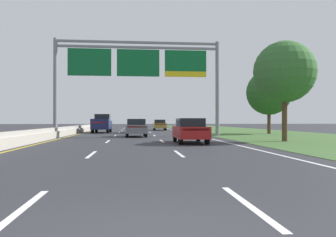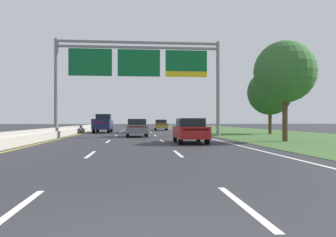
{
  "view_description": "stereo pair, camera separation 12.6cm",
  "coord_description": "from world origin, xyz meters",
  "px_view_note": "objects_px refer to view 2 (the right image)",
  "views": [
    {
      "loc": [
        -0.06,
        -4.12,
        1.42
      ],
      "look_at": [
        1.99,
        16.7,
        1.55
      ],
      "focal_mm": 36.7,
      "sensor_mm": 36.0,
      "label": 1
    },
    {
      "loc": [
        0.06,
        -4.13,
        1.42
      ],
      "look_at": [
        1.99,
        16.7,
        1.55
      ],
      "focal_mm": 36.7,
      "sensor_mm": 36.0,
      "label": 2
    }
  ],
  "objects_px": {
    "car_blue_centre_lane_sedan": "(137,126)",
    "roadside_tree_mid": "(270,93)",
    "car_grey_centre_lane_sedan": "(137,127)",
    "roadside_tree_near": "(285,72)",
    "overhead_sign_gantry": "(139,67)",
    "car_gold_right_lane_sedan": "(161,125)",
    "pickup_truck_navy": "(103,124)",
    "car_red_right_lane_sedan": "(190,130)"
  },
  "relations": [
    {
      "from": "overhead_sign_gantry",
      "to": "car_blue_centre_lane_sedan",
      "type": "distance_m",
      "value": 10.16
    },
    {
      "from": "overhead_sign_gantry",
      "to": "car_gold_right_lane_sedan",
      "type": "relative_size",
      "value": 3.39
    },
    {
      "from": "roadside_tree_near",
      "to": "car_gold_right_lane_sedan",
      "type": "bearing_deg",
      "value": 102.88
    },
    {
      "from": "car_red_right_lane_sedan",
      "to": "car_gold_right_lane_sedan",
      "type": "xyz_separation_m",
      "value": [
        0.2,
        28.95,
        0.0
      ]
    },
    {
      "from": "overhead_sign_gantry",
      "to": "car_grey_centre_lane_sedan",
      "type": "relative_size",
      "value": 3.41
    },
    {
      "from": "pickup_truck_navy",
      "to": "roadside_tree_near",
      "type": "distance_m",
      "value": 23.62
    },
    {
      "from": "car_grey_centre_lane_sedan",
      "to": "car_blue_centre_lane_sedan",
      "type": "bearing_deg",
      "value": -0.24
    },
    {
      "from": "car_gold_right_lane_sedan",
      "to": "car_blue_centre_lane_sedan",
      "type": "height_order",
      "value": "same"
    },
    {
      "from": "pickup_truck_navy",
      "to": "car_gold_right_lane_sedan",
      "type": "xyz_separation_m",
      "value": [
        7.54,
        9.48,
        -0.26
      ]
    },
    {
      "from": "car_grey_centre_lane_sedan",
      "to": "car_blue_centre_lane_sedan",
      "type": "xyz_separation_m",
      "value": [
        -0.02,
        9.24,
        0.0
      ]
    },
    {
      "from": "car_gold_right_lane_sedan",
      "to": "roadside_tree_mid",
      "type": "relative_size",
      "value": 0.65
    },
    {
      "from": "car_gold_right_lane_sedan",
      "to": "roadside_tree_mid",
      "type": "bearing_deg",
      "value": -143.5
    },
    {
      "from": "roadside_tree_near",
      "to": "pickup_truck_navy",
      "type": "bearing_deg",
      "value": 126.81
    },
    {
      "from": "overhead_sign_gantry",
      "to": "pickup_truck_navy",
      "type": "relative_size",
      "value": 2.78
    },
    {
      "from": "car_red_right_lane_sedan",
      "to": "car_blue_centre_lane_sedan",
      "type": "xyz_separation_m",
      "value": [
        -3.38,
        18.16,
        0.0
      ]
    },
    {
      "from": "car_grey_centre_lane_sedan",
      "to": "overhead_sign_gantry",
      "type": "bearing_deg",
      "value": -15.51
    },
    {
      "from": "pickup_truck_navy",
      "to": "car_gold_right_lane_sedan",
      "type": "relative_size",
      "value": 1.22
    },
    {
      "from": "roadside_tree_mid",
      "to": "car_gold_right_lane_sedan",
      "type": "bearing_deg",
      "value": 125.18
    },
    {
      "from": "car_red_right_lane_sedan",
      "to": "roadside_tree_near",
      "type": "xyz_separation_m",
      "value": [
        6.64,
        0.78,
        3.91
      ]
    },
    {
      "from": "pickup_truck_navy",
      "to": "car_blue_centre_lane_sedan",
      "type": "bearing_deg",
      "value": -107.67
    },
    {
      "from": "car_blue_centre_lane_sedan",
      "to": "roadside_tree_mid",
      "type": "bearing_deg",
      "value": -107.88
    },
    {
      "from": "car_gold_right_lane_sedan",
      "to": "overhead_sign_gantry",
      "type": "bearing_deg",
      "value": 171.42
    },
    {
      "from": "car_red_right_lane_sedan",
      "to": "car_blue_centre_lane_sedan",
      "type": "relative_size",
      "value": 1.0
    },
    {
      "from": "car_grey_centre_lane_sedan",
      "to": "car_blue_centre_lane_sedan",
      "type": "height_order",
      "value": "same"
    },
    {
      "from": "pickup_truck_navy",
      "to": "roadside_tree_mid",
      "type": "bearing_deg",
      "value": -106.64
    },
    {
      "from": "car_gold_right_lane_sedan",
      "to": "car_grey_centre_lane_sedan",
      "type": "distance_m",
      "value": 20.34
    },
    {
      "from": "overhead_sign_gantry",
      "to": "car_blue_centre_lane_sedan",
      "type": "xyz_separation_m",
      "value": [
        -0.2,
        8.58,
        -5.44
      ]
    },
    {
      "from": "pickup_truck_navy",
      "to": "roadside_tree_near",
      "type": "bearing_deg",
      "value": -142.67
    },
    {
      "from": "car_gold_right_lane_sedan",
      "to": "roadside_tree_near",
      "type": "distance_m",
      "value": 29.15
    },
    {
      "from": "car_blue_centre_lane_sedan",
      "to": "pickup_truck_navy",
      "type": "bearing_deg",
      "value": 70.8
    },
    {
      "from": "roadside_tree_mid",
      "to": "car_red_right_lane_sedan",
      "type": "bearing_deg",
      "value": -128.04
    },
    {
      "from": "car_grey_centre_lane_sedan",
      "to": "roadside_tree_mid",
      "type": "bearing_deg",
      "value": -71.17
    },
    {
      "from": "car_gold_right_lane_sedan",
      "to": "roadside_tree_mid",
      "type": "distance_m",
      "value": 18.82
    },
    {
      "from": "roadside_tree_near",
      "to": "roadside_tree_mid",
      "type": "height_order",
      "value": "roadside_tree_near"
    },
    {
      "from": "roadside_tree_near",
      "to": "car_red_right_lane_sedan",
      "type": "bearing_deg",
      "value": -173.28
    },
    {
      "from": "pickup_truck_navy",
      "to": "car_red_right_lane_sedan",
      "type": "bearing_deg",
      "value": -158.81
    },
    {
      "from": "car_grey_centre_lane_sedan",
      "to": "roadside_tree_near",
      "type": "bearing_deg",
      "value": -129.45
    },
    {
      "from": "car_grey_centre_lane_sedan",
      "to": "car_red_right_lane_sedan",
      "type": "bearing_deg",
      "value": -159.64
    },
    {
      "from": "car_gold_right_lane_sedan",
      "to": "car_grey_centre_lane_sedan",
      "type": "xyz_separation_m",
      "value": [
        -3.56,
        -20.03,
        0.0
      ]
    },
    {
      "from": "car_red_right_lane_sedan",
      "to": "roadside_tree_mid",
      "type": "height_order",
      "value": "roadside_tree_mid"
    },
    {
      "from": "car_red_right_lane_sedan",
      "to": "roadside_tree_near",
      "type": "relative_size",
      "value": 0.64
    },
    {
      "from": "car_blue_centre_lane_sedan",
      "to": "roadside_tree_near",
      "type": "xyz_separation_m",
      "value": [
        10.02,
        -17.38,
        3.91
      ]
    }
  ]
}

